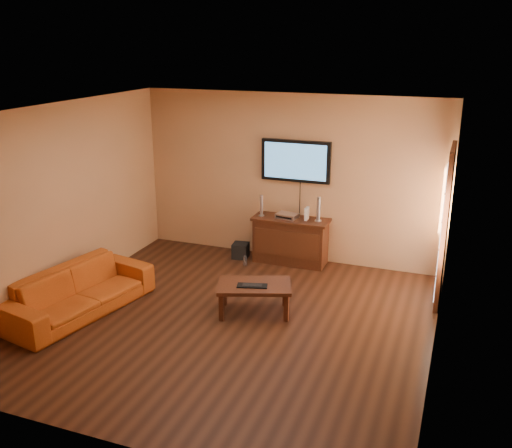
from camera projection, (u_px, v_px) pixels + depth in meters
The scene contains 14 objects.
ground_plane at pixel (231, 322), 7.37m from camera, with size 5.00×5.00×0.00m, color black.
room_walls at pixel (248, 185), 7.40m from camera, with size 5.00×5.00×5.00m.
french_door at pixel (445, 227), 7.74m from camera, with size 0.07×1.02×2.22m.
media_console at pixel (290, 240), 9.23m from camera, with size 1.23×0.47×0.75m.
television at pixel (296, 161), 9.01m from camera, with size 1.13×0.08×0.67m.
coffee_table at pixel (254, 288), 7.52m from camera, with size 1.10×0.86×0.42m.
sofa at pixel (78, 284), 7.53m from camera, with size 2.06×0.60×0.81m, color #B34A13.
speaker_left at pixel (261, 206), 9.20m from camera, with size 0.09×0.09×0.34m.
speaker_right at pixel (318, 210), 8.93m from camera, with size 0.11×0.11×0.39m.
av_receiver at pixel (287, 216), 9.14m from camera, with size 0.33×0.23×0.07m, color silver.
game_console at pixel (307, 214), 9.02m from camera, with size 0.04×0.15×0.20m, color white.
subwoofer at pixel (241, 250), 9.50m from camera, with size 0.25×0.25×0.25m, color black.
bottle at pixel (245, 261), 9.18m from camera, with size 0.06×0.06×0.18m.
keyboard at pixel (252, 286), 7.43m from camera, with size 0.42×0.25×0.02m.
Camera 1 is at (2.62, -6.07, 3.51)m, focal length 40.00 mm.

